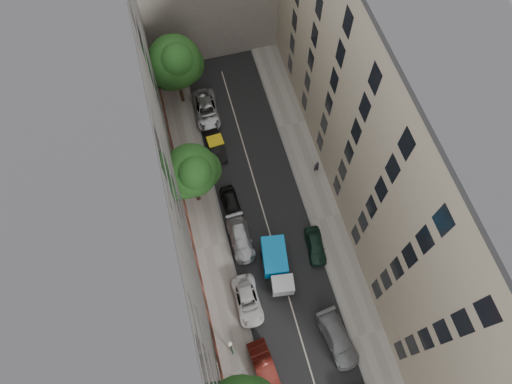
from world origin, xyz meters
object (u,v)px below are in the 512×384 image
object	(u,v)px
tarp_truck	(277,265)
lamp_post	(231,348)
car_right_2	(316,246)
car_right_1	(338,339)
pedestrian	(317,167)
car_left_3	(241,239)
tree_far	(176,64)
car_left_5	(216,146)
tree_mid	(193,172)
car_left_6	(206,110)
car_left_4	(231,204)
car_left_1	(265,368)
car_left_2	(247,301)

from	to	relation	value
tarp_truck	lamp_post	bearing A→B (deg)	-123.55
tarp_truck	car_right_2	bearing A→B (deg)	22.62
car_right_1	pedestrian	size ratio (longest dim) A/B	3.24
car_right_1	car_left_3	bearing A→B (deg)	109.91
car_right_1	tarp_truck	bearing A→B (deg)	106.04
tarp_truck	car_right_1	bearing A→B (deg)	-57.47
car_left_3	lamp_post	world-z (taller)	lamp_post
car_right_2	tree_far	size ratio (longest dim) A/B	0.44
pedestrian	tarp_truck	bearing A→B (deg)	44.40
car_left_3	tarp_truck	bearing A→B (deg)	-55.72
car_left_5	tree_mid	size ratio (longest dim) A/B	0.48
car_left_6	car_right_1	size ratio (longest dim) A/B	1.06
car_left_6	pedestrian	bearing A→B (deg)	-43.86
car_left_6	car_right_2	bearing A→B (deg)	-66.75
car_left_4	tree_far	world-z (taller)	tree_far
lamp_post	pedestrian	world-z (taller)	lamp_post
car_left_1	car_left_6	xyz separation A→B (m)	(0.80, 26.00, 0.00)
tree_far	car_right_2	bearing A→B (deg)	-66.56
car_right_1	pedestrian	world-z (taller)	pedestrian
car_left_5	car_right_2	bearing A→B (deg)	-67.31
car_left_6	lamp_post	bearing A→B (deg)	-94.22
pedestrian	car_left_5	bearing A→B (deg)	-37.54
car_left_3	car_left_1	bearing A→B (deg)	-95.08
car_left_1	lamp_post	xyz separation A→B (m)	(-2.20, 1.79, 3.15)
car_left_6	car_left_3	bearing A→B (deg)	-87.16
tree_mid	lamp_post	distance (m)	14.62
car_left_2	car_right_2	size ratio (longest dim) A/B	1.22
tree_far	tree_mid	bearing A→B (deg)	-93.66
car_left_6	tree_far	bearing A→B (deg)	135.21
car_left_5	car_right_1	distance (m)	21.61
car_left_2	pedestrian	xyz separation A→B (m)	(9.78, 10.87, 0.29)
car_left_2	car_left_5	size ratio (longest dim) A/B	1.16
car_right_2	pedestrian	size ratio (longest dim) A/B	2.44
tarp_truck	car_left_1	distance (m)	8.45
car_left_2	tree_mid	size ratio (longest dim) A/B	0.56
car_right_1	car_right_2	distance (m)	8.24
car_left_2	car_right_2	world-z (taller)	car_right_2
car_left_4	tree_mid	distance (m)	5.92
car_right_1	pedestrian	xyz separation A→B (m)	(3.36, 15.87, 0.20)
car_left_5	car_left_6	xyz separation A→B (m)	(0.00, 4.53, 0.09)
car_left_1	car_right_1	xyz separation A→B (m)	(6.42, 0.60, -0.01)
tree_mid	car_left_5	bearing A→B (deg)	61.80
car_left_5	tree_far	world-z (taller)	tree_far
tarp_truck	pedestrian	distance (m)	10.89
car_left_1	pedestrian	world-z (taller)	pedestrian
car_left_4	car_left_5	distance (m)	6.67
car_left_3	pedestrian	bearing A→B (deg)	29.40
car_left_2	pedestrian	distance (m)	14.62
car_left_2	car_right_1	distance (m)	8.14
tarp_truck	pedestrian	size ratio (longest dim) A/B	3.40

